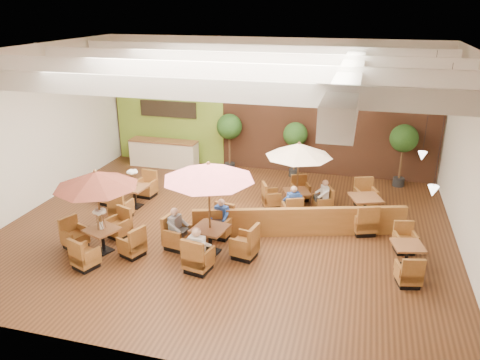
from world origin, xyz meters
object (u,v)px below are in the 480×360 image
(topiary_2, at_px, (404,141))
(diner_4, at_px, (323,193))
(service_counter, at_px, (164,153))
(table_2, at_px, (298,164))
(topiary_1, at_px, (295,137))
(table_0, at_px, (98,197))
(table_3, at_px, (128,194))
(booth_divider, at_px, (300,222))
(topiary_0, at_px, (229,129))
(table_4, at_px, (406,256))
(diner_0, at_px, (198,245))
(diner_3, at_px, (293,200))
(diner_2, at_px, (177,225))
(table_1, at_px, (209,192))
(diner_1, at_px, (221,214))
(table_5, at_px, (365,209))

(topiary_2, height_order, diner_4, topiary_2)
(service_counter, height_order, table_2, table_2)
(topiary_1, relative_size, diner_4, 3.10)
(table_0, distance_m, table_3, 3.49)
(booth_divider, distance_m, table_2, 2.28)
(topiary_0, relative_size, diner_4, 3.34)
(table_3, height_order, table_4, table_3)
(diner_0, relative_size, diner_3, 1.09)
(diner_0, relative_size, diner_2, 1.05)
(table_4, height_order, diner_0, diner_0)
(booth_divider, height_order, table_4, booth_divider)
(diner_3, bearing_deg, diner_0, -145.19)
(table_1, bearing_deg, table_3, 158.76)
(table_3, bearing_deg, booth_divider, 0.14)
(table_2, bearing_deg, diner_2, -153.46)
(table_1, relative_size, diner_1, 3.61)
(table_2, relative_size, table_3, 0.98)
(diner_0, bearing_deg, booth_divider, 55.19)
(table_1, height_order, table_3, table_1)
(topiary_1, bearing_deg, service_counter, -178.00)
(booth_divider, xyz_separation_m, topiary_0, (-3.78, 5.18, 1.38))
(booth_divider, distance_m, topiary_1, 5.42)
(service_counter, distance_m, diner_2, 7.52)
(service_counter, height_order, topiary_1, topiary_1)
(table_1, bearing_deg, topiary_2, 62.04)
(table_0, height_order, topiary_1, table_0)
(topiary_2, bearing_deg, diner_1, -132.93)
(table_0, relative_size, table_5, 0.89)
(topiary_2, distance_m, diner_3, 5.61)
(booth_divider, height_order, topiary_0, topiary_0)
(table_5, xyz_separation_m, topiary_2, (1.25, 3.51, 1.45))
(diner_4, bearing_deg, table_5, -117.44)
(table_5, xyz_separation_m, diner_1, (-4.25, -2.40, 0.36))
(table_1, relative_size, topiary_1, 1.23)
(booth_divider, height_order, table_3, table_3)
(table_5, bearing_deg, diner_0, -154.56)
(table_0, bearing_deg, diner_0, 15.69)
(table_3, height_order, diner_0, table_3)
(booth_divider, distance_m, table_4, 3.28)
(table_2, height_order, table_3, table_2)
(table_3, height_order, topiary_2, topiary_2)
(table_0, height_order, table_2, table_0)
(table_3, bearing_deg, diner_4, 16.44)
(table_0, xyz_separation_m, table_4, (8.43, 1.38, -1.39))
(diner_0, bearing_deg, diner_4, 63.77)
(topiary_1, bearing_deg, table_4, -57.04)
(table_2, distance_m, table_3, 6.07)
(table_2, bearing_deg, table_4, -64.91)
(table_1, distance_m, diner_3, 3.53)
(table_1, relative_size, topiary_2, 1.14)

